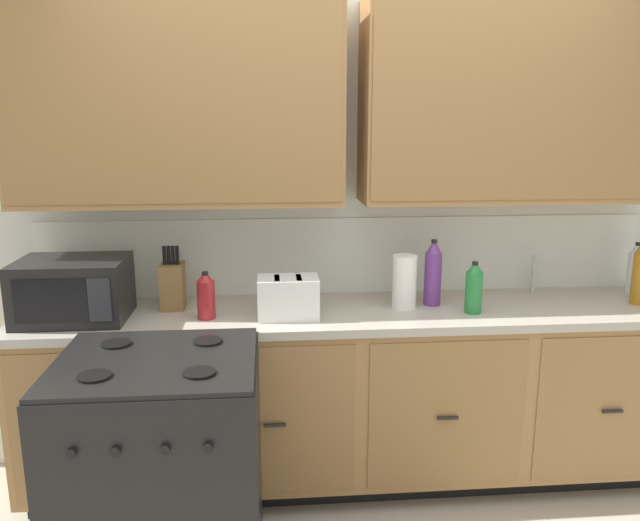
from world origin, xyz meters
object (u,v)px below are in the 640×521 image
Objects in this scene: microwave at (73,290)px; bottle_violet at (433,273)px; bottle_green at (474,288)px; paper_towel_roll at (404,282)px; bottle_amber at (640,273)px; bottle_clear at (636,268)px; knife_block at (173,285)px; stove_range at (162,471)px; bottle_red at (206,296)px; toaster at (288,297)px.

bottle_violet is (1.70, 0.09, 0.02)m from microwave.
microwave is 1.86m from bottle_green.
paper_towel_roll is 0.80× the size of bottle_amber.
paper_towel_roll is at bearing -172.96° from bottle_clear.
knife_block is at bearing 17.76° from microwave.
stove_range is 0.79m from bottle_red.
bottle_green reaches higher than bottle_red.
stove_range is at bearing -51.58° from microwave.
paper_towel_roll is at bearing 10.47° from toaster.
bottle_red is (-1.09, -0.13, -0.05)m from bottle_violet.
bottle_clear is at bearing 4.19° from microwave.
paper_towel_roll is 1.28m from bottle_clear.
paper_towel_roll is 1.05× the size of bottle_green.
bottle_violet reaches higher than knife_block.
bottle_red reaches higher than stove_range.
bottle_amber is at bearing 2.26° from toaster.
paper_towel_roll is at bearing 178.24° from bottle_amber.
knife_block reaches higher than bottle_red.
bottle_clear is at bearing 6.33° from bottle_red.
paper_towel_roll is at bearing 30.11° from stove_range.
knife_block is at bearing 172.14° from bottle_green.
microwave reaches higher than paper_towel_roll.
knife_block is 2.39m from bottle_clear.
stove_range is 1.53m from bottle_violet.
bottle_green reaches higher than stove_range.
stove_range is 3.49× the size of bottle_clear.
knife_block is 0.96× the size of bottle_amber.
stove_range is 1.38m from paper_towel_roll.
paper_towel_roll is 0.95m from bottle_red.
bottle_red is at bearing -173.67° from bottle_clear.
bottle_red is (0.14, 0.54, 0.56)m from stove_range.
knife_block reaches higher than bottle_clear.
toaster is 1.26× the size of bottle_red.
bottle_violet reaches higher than bottle_red.
toaster is (0.52, 0.52, 0.54)m from stove_range.
bottle_amber reaches higher than toaster.
bottle_violet is at bearing -2.26° from knife_block.
bottle_clear is (1.27, 0.16, 0.00)m from paper_towel_roll.
bottle_green is 1.25m from bottle_red.
bottle_red is (-1.25, 0.02, -0.01)m from bottle_green.
knife_block is at bearing 92.70° from stove_range.
stove_range is 2.55m from bottle_clear.
microwave is (-0.46, 0.58, 0.59)m from stove_range.
bottle_clear is (2.36, 0.79, 0.58)m from stove_range.
bottle_violet is (1.27, -0.05, 0.04)m from knife_block.
bottle_red is at bearing 75.36° from stove_range.
bottle_clear is at bearing 7.04° from paper_towel_roll.
knife_block is 1.25× the size of bottle_green.
knife_block reaches higher than microwave.
bottle_clear is 0.83× the size of bottle_violet.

